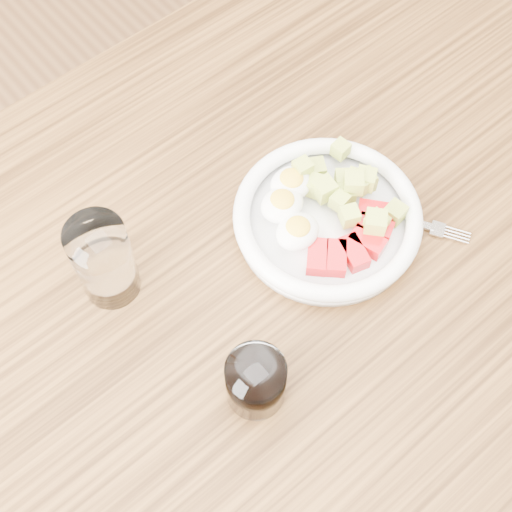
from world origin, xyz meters
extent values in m
plane|color=brown|center=(0.00, 0.00, 0.00)|extent=(4.00, 4.00, 0.00)
cube|color=brown|center=(0.65, 0.35, 0.36)|extent=(0.07, 0.07, 0.73)
cube|color=brown|center=(0.00, 0.00, 0.75)|extent=(1.50, 0.90, 0.04)
cylinder|color=white|center=(0.10, 0.00, 0.78)|extent=(0.24, 0.24, 0.01)
torus|color=white|center=(0.10, 0.00, 0.80)|extent=(0.25, 0.25, 0.02)
cube|color=red|center=(0.05, -0.04, 0.79)|extent=(0.05, 0.05, 0.02)
cube|color=red|center=(0.07, -0.05, 0.79)|extent=(0.05, 0.05, 0.02)
cube|color=red|center=(0.09, -0.06, 0.79)|extent=(0.04, 0.05, 0.02)
cube|color=red|center=(0.11, -0.06, 0.79)|extent=(0.04, 0.05, 0.02)
cube|color=red|center=(0.14, -0.05, 0.79)|extent=(0.04, 0.05, 0.02)
cube|color=red|center=(0.15, -0.04, 0.79)|extent=(0.05, 0.05, 0.02)
ellipsoid|color=white|center=(0.06, 0.04, 0.81)|extent=(0.06, 0.05, 0.03)
ellipsoid|color=yellow|center=(0.06, 0.04, 0.82)|extent=(0.03, 0.03, 0.01)
ellipsoid|color=white|center=(0.09, 0.06, 0.81)|extent=(0.06, 0.05, 0.03)
ellipsoid|color=yellow|center=(0.09, 0.06, 0.82)|extent=(0.03, 0.03, 0.01)
ellipsoid|color=white|center=(0.05, 0.00, 0.81)|extent=(0.06, 0.05, 0.03)
ellipsoid|color=yellow|center=(0.05, 0.00, 0.82)|extent=(0.03, 0.03, 0.01)
cube|color=#C0C64C|center=(0.12, 0.04, 0.80)|extent=(0.03, 0.03, 0.03)
cube|color=#C0C64C|center=(0.12, 0.02, 0.81)|extent=(0.03, 0.03, 0.03)
cube|color=#C0C64C|center=(0.17, 0.00, 0.81)|extent=(0.03, 0.03, 0.03)
cube|color=#C0C64C|center=(0.17, -0.06, 0.80)|extent=(0.03, 0.03, 0.02)
cube|color=#C0C64C|center=(0.14, -0.05, 0.81)|extent=(0.03, 0.03, 0.03)
cube|color=#C0C64C|center=(0.14, 0.06, 0.80)|extent=(0.03, 0.03, 0.03)
cube|color=#C0C64C|center=(0.12, 0.06, 0.82)|extent=(0.02, 0.02, 0.02)
cube|color=#C0C64C|center=(0.18, 0.06, 0.81)|extent=(0.02, 0.02, 0.02)
cube|color=#C0C64C|center=(0.17, 0.01, 0.80)|extent=(0.03, 0.03, 0.02)
cube|color=#C0C64C|center=(0.14, 0.01, 0.80)|extent=(0.03, 0.03, 0.02)
cube|color=#C0C64C|center=(0.16, 0.03, 0.80)|extent=(0.03, 0.03, 0.02)
cube|color=#C0C64C|center=(0.17, 0.00, 0.82)|extent=(0.03, 0.03, 0.02)
cube|color=#C0C64C|center=(0.16, 0.00, 0.82)|extent=(0.03, 0.03, 0.02)
cube|color=#C0C64C|center=(0.13, -0.06, 0.82)|extent=(0.04, 0.04, 0.03)
cube|color=#C0C64C|center=(0.12, -0.02, 0.81)|extent=(0.03, 0.03, 0.02)
cube|color=#C0C64C|center=(0.15, 0.00, 0.82)|extent=(0.04, 0.04, 0.02)
cube|color=#C0C64C|center=(0.12, 0.00, 0.81)|extent=(0.02, 0.02, 0.02)
cube|color=black|center=(0.16, -0.01, 0.77)|extent=(0.06, 0.09, 0.01)
cube|color=silver|center=(0.19, -0.08, 0.77)|extent=(0.04, 0.05, 0.00)
cube|color=silver|center=(0.21, -0.10, 0.77)|extent=(0.03, 0.03, 0.00)
cylinder|color=silver|center=(0.22, -0.13, 0.77)|extent=(0.02, 0.03, 0.00)
cylinder|color=silver|center=(0.22, -0.13, 0.77)|extent=(0.02, 0.03, 0.00)
cylinder|color=silver|center=(0.23, -0.12, 0.77)|extent=(0.02, 0.03, 0.00)
cylinder|color=silver|center=(0.23, -0.12, 0.77)|extent=(0.02, 0.03, 0.00)
cylinder|color=white|center=(-0.17, 0.11, 0.83)|extent=(0.07, 0.07, 0.13)
cylinder|color=white|center=(-0.12, -0.12, 0.81)|extent=(0.07, 0.07, 0.08)
cylinder|color=black|center=(-0.12, -0.12, 0.81)|extent=(0.06, 0.06, 0.07)
camera|label=1|loc=(-0.28, -0.32, 1.59)|focal=50.00mm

